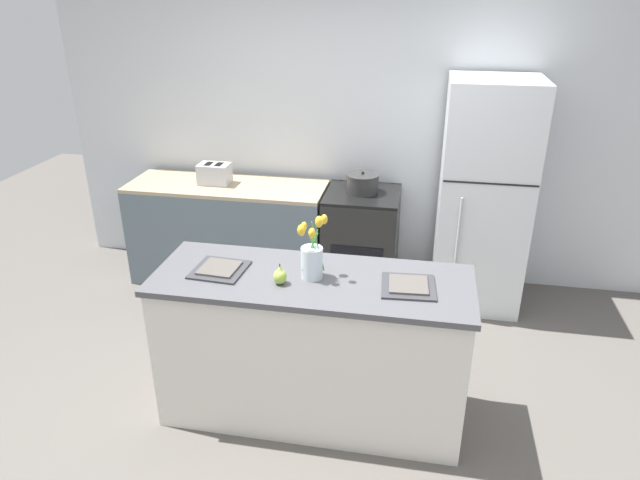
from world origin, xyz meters
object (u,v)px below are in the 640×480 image
(flower_vase, at_px, (312,257))
(plate_setting_right, at_px, (408,286))
(refrigerator, at_px, (484,197))
(toaster, at_px, (214,174))
(pear_figurine, at_px, (280,276))
(plate_setting_left, at_px, (219,269))
(stove_range, at_px, (361,242))
(cooking_pot, at_px, (362,183))

(flower_vase, bearing_deg, plate_setting_right, -2.16)
(refrigerator, bearing_deg, plate_setting_right, -107.65)
(flower_vase, xyz_separation_m, toaster, (-1.17, 1.60, -0.09))
(flower_vase, bearing_deg, pear_figurine, -146.18)
(flower_vase, height_order, pear_figurine, flower_vase)
(plate_setting_right, bearing_deg, toaster, 136.33)
(toaster, bearing_deg, plate_setting_right, -43.67)
(pear_figurine, xyz_separation_m, plate_setting_left, (-0.38, 0.09, -0.04))
(plate_setting_left, xyz_separation_m, plate_setting_right, (1.07, 0.00, 0.00))
(refrigerator, xyz_separation_m, pear_figurine, (-1.21, -1.70, 0.07))
(stove_range, xyz_separation_m, plate_setting_left, (-0.64, -1.61, 0.50))
(plate_setting_left, bearing_deg, plate_setting_right, 0.00)
(stove_range, relative_size, flower_vase, 2.30)
(stove_range, xyz_separation_m, refrigerator, (0.95, 0.00, 0.47))
(stove_range, relative_size, refrigerator, 0.48)
(pear_figurine, distance_m, plate_setting_left, 0.39)
(refrigerator, height_order, toaster, refrigerator)
(stove_range, xyz_separation_m, toaster, (-1.26, 0.01, 0.53))
(pear_figurine, height_order, plate_setting_left, pear_figurine)
(plate_setting_left, bearing_deg, cooking_pot, 68.95)
(stove_range, distance_m, toaster, 1.37)
(cooking_pot, bearing_deg, toaster, -179.38)
(flower_vase, distance_m, plate_setting_left, 0.55)
(toaster, bearing_deg, flower_vase, -53.95)
(stove_range, relative_size, plate_setting_right, 2.87)
(stove_range, height_order, plate_setting_left, plate_setting_left)
(plate_setting_right, bearing_deg, cooking_pot, 105.19)
(pear_figurine, bearing_deg, stove_range, 81.44)
(stove_range, xyz_separation_m, flower_vase, (-0.10, -1.59, 0.62))
(toaster, relative_size, cooking_pot, 1.05)
(refrigerator, distance_m, pear_figurine, 2.09)
(refrigerator, relative_size, plate_setting_left, 5.92)
(plate_setting_right, bearing_deg, pear_figurine, -172.87)
(flower_vase, xyz_separation_m, pear_figurine, (-0.16, -0.11, -0.07))
(stove_range, distance_m, pear_figurine, 1.80)
(stove_range, height_order, pear_figurine, pear_figurine)
(pear_figurine, height_order, toaster, pear_figurine)
(stove_range, bearing_deg, refrigerator, 0.04)
(cooking_pot, bearing_deg, plate_setting_left, -111.05)
(refrigerator, xyz_separation_m, flower_vase, (-1.05, -1.59, 0.15))
(stove_range, relative_size, cooking_pot, 3.29)
(flower_vase, distance_m, pear_figurine, 0.21)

